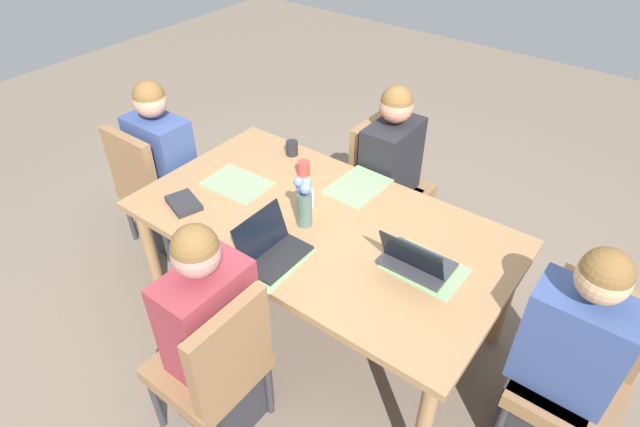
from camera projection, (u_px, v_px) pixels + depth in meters
ground_plane at (320, 316)px, 3.15m from camera, size 10.00×10.00×0.00m
dining_table at (320, 231)px, 2.74m from camera, size 1.97×1.09×0.74m
chair_near_left_near at (384, 179)px, 3.43m from camera, size 0.44×0.44×0.90m
person_near_left_near at (389, 183)px, 3.34m from camera, size 0.36×0.40×1.19m
chair_head_left_left_mid at (579, 368)px, 2.26m from camera, size 0.44×0.44×0.90m
person_head_left_left_mid at (561, 369)px, 2.23m from camera, size 0.40×0.36×1.19m
chair_head_right_left_far at (152, 183)px, 3.40m from camera, size 0.44×0.44×0.90m
person_head_right_left_far at (166, 177)px, 3.40m from camera, size 0.40×0.36×1.19m
chair_far_right_near at (216, 364)px, 2.28m from camera, size 0.44×0.44×0.90m
person_far_right_near at (214, 343)px, 2.33m from camera, size 0.36×0.40×1.19m
flower_vase at (304, 199)px, 2.58m from camera, size 0.10×0.09×0.30m
placemat_near_left_near at (358, 186)px, 2.95m from camera, size 0.27×0.37×0.00m
placemat_head_left_left_mid at (425, 268)px, 2.41m from camera, size 0.37×0.27×0.00m
placemat_head_right_left_far at (237, 184)px, 2.97m from camera, size 0.37×0.27×0.00m
placemat_far_right_near at (271, 260)px, 2.46m from camera, size 0.27×0.37×0.00m
laptop_head_left_left_mid at (416, 261)px, 2.39m from camera, size 0.32×0.22×0.20m
laptop_far_right_near at (270, 249)px, 2.46m from camera, size 0.22×0.32×0.21m
coffee_mug_near_left at (292, 148)px, 3.20m from camera, size 0.07×0.07×0.09m
coffee_mug_near_right at (307, 198)px, 2.77m from camera, size 0.08×0.08×0.09m
coffee_mug_centre_left at (303, 168)px, 3.02m from camera, size 0.07×0.07×0.08m
book_red_cover at (184, 203)px, 2.79m from camera, size 0.23×0.20×0.03m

